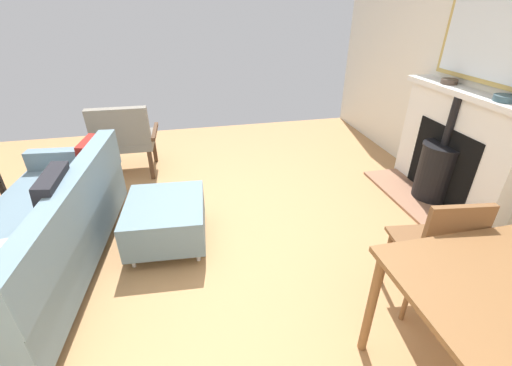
# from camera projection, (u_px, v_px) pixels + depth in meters

# --- Properties ---
(ground_plane) EXTENTS (5.40, 5.41, 0.01)m
(ground_plane) POSITION_uv_depth(u_px,v_px,m) (192.00, 232.00, 2.97)
(ground_plane) COLOR #A87A4C
(wall_left) EXTENTS (0.12, 5.41, 2.68)m
(wall_left) POSITION_uv_depth(u_px,v_px,m) (503.00, 62.00, 2.82)
(wall_left) COLOR silver
(wall_left) RESTS_ON ground
(fireplace) EXTENTS (0.62, 1.43, 1.10)m
(fireplace) POSITION_uv_depth(u_px,v_px,m) (449.00, 155.00, 3.25)
(fireplace) COLOR #93664C
(fireplace) RESTS_ON ground
(mirror_over_mantel) EXTENTS (0.04, 1.15, 0.82)m
(mirror_over_mantel) POSITION_uv_depth(u_px,v_px,m) (498.00, 32.00, 2.74)
(mirror_over_mantel) COLOR tan
(mantel_bowl_near) EXTENTS (0.15, 0.15, 0.05)m
(mantel_bowl_near) POSITION_uv_depth(u_px,v_px,m) (449.00, 81.00, 3.17)
(mantel_bowl_near) COLOR #47382D
(mantel_bowl_near) RESTS_ON fireplace
(mantel_bowl_far) EXTENTS (0.17, 0.17, 0.05)m
(mantel_bowl_far) POSITION_uv_depth(u_px,v_px,m) (505.00, 98.00, 2.64)
(mantel_bowl_far) COLOR #334C56
(mantel_bowl_far) RESTS_ON fireplace
(sofa) EXTENTS (0.98, 1.99, 0.83)m
(sofa) POSITION_uv_depth(u_px,v_px,m) (42.00, 235.00, 2.37)
(sofa) COLOR #B2B2B7
(sofa) RESTS_ON ground
(ottoman) EXTENTS (0.66, 0.72, 0.39)m
(ottoman) POSITION_uv_depth(u_px,v_px,m) (166.00, 218.00, 2.74)
(ottoman) COLOR #B2B2B7
(ottoman) RESTS_ON ground
(armchair_accent) EXTENTS (0.69, 0.60, 0.84)m
(armchair_accent) POSITION_uv_depth(u_px,v_px,m) (124.00, 137.00, 3.69)
(armchair_accent) COLOR #4C3321
(armchair_accent) RESTS_ON ground
(dining_chair_near_fireplace) EXTENTS (0.45, 0.45, 0.86)m
(dining_chair_near_fireplace) POSITION_uv_depth(u_px,v_px,m) (438.00, 246.00, 2.00)
(dining_chair_near_fireplace) COLOR brown
(dining_chair_near_fireplace) RESTS_ON ground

